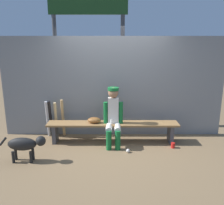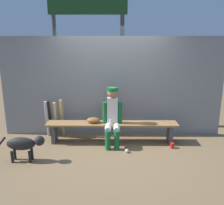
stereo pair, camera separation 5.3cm
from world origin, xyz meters
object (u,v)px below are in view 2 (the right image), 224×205
object	(u,v)px
bat_aluminum_black	(50,118)
scoreboard	(91,21)
bat_aluminum_silver	(47,119)
cup_on_bench	(111,121)
cup_on_ground	(172,145)
dog	(24,144)
baseball_glove	(93,120)
player_seated	(112,115)
bat_wood_natural	(55,119)
bat_wood_tan	(62,118)
dugout_bench	(112,127)
baseball	(127,151)

from	to	relation	value
bat_aluminum_black	scoreboard	world-z (taller)	scoreboard
bat_aluminum_silver	cup_on_bench	distance (m)	1.50
bat_aluminum_black	cup_on_ground	distance (m)	2.77
dog	baseball_glove	bearing A→B (deg)	36.40
player_seated	bat_wood_natural	distance (m)	1.40
bat_wood_tan	bat_aluminum_silver	bearing A→B (deg)	-170.99
dugout_bench	scoreboard	bearing A→B (deg)	113.69
player_seated	baseball_glove	world-z (taller)	player_seated
dugout_bench	baseball	world-z (taller)	dugout_bench
player_seated	cup_on_ground	size ratio (longest dim) A/B	11.04
cup_on_bench	dog	world-z (taller)	cup_on_bench
baseball_glove	cup_on_bench	bearing A→B (deg)	-7.85
dog	scoreboard	bearing A→B (deg)	62.88
dugout_bench	bat_aluminum_silver	distance (m)	1.51
cup_on_ground	scoreboard	xyz separation A→B (m)	(-1.76, 1.49, 2.55)
baseball_glove	bat_aluminum_black	world-z (taller)	bat_aluminum_black
player_seated	bat_aluminum_black	distance (m)	1.52
bat_wood_natural	scoreboard	distance (m)	2.48
bat_wood_tan	cup_on_ground	bearing A→B (deg)	-15.24
bat_aluminum_silver	scoreboard	size ratio (longest dim) A/B	0.23
bat_aluminum_black	dugout_bench	bearing A→B (deg)	-13.66
bat_aluminum_black	bat_aluminum_silver	distance (m)	0.07
cup_on_bench	bat_wood_tan	bearing A→B (deg)	160.36
bat_wood_tan	scoreboard	bearing A→B (deg)	53.92
dog	baseball	bearing A→B (deg)	10.66
dugout_bench	bat_wood_tan	size ratio (longest dim) A/B	3.22
bat_aluminum_silver	bat_aluminum_black	bearing A→B (deg)	44.94
baseball_glove	bat_aluminum_black	bearing A→B (deg)	161.33
bat_wood_natural	baseball	distance (m)	1.85
bat_wood_tan	cup_on_ground	world-z (taller)	bat_wood_tan
baseball	player_seated	bearing A→B (deg)	125.04
player_seated	scoreboard	distance (m)	2.40
bat_wood_tan	dog	distance (m)	1.30
baseball_glove	dog	bearing A→B (deg)	-143.60
bat_wood_natural	baseball	size ratio (longest dim) A/B	11.06
baseball_glove	bat_wood_natural	size ratio (longest dim) A/B	0.34
bat_wood_tan	cup_on_bench	size ratio (longest dim) A/B	7.93
baseball_glove	bat_aluminum_silver	bearing A→B (deg)	164.71
bat_wood_tan	bat_aluminum_silver	distance (m)	0.34
player_seated	cup_on_ground	distance (m)	1.38
cup_on_ground	cup_on_bench	xyz separation A→B (m)	(-1.26, 0.25, 0.44)
dugout_bench	cup_on_ground	size ratio (longest dim) A/B	25.52
bat_wood_tan	bat_aluminum_black	bearing A→B (deg)	-179.70
bat_wood_natural	dog	size ratio (longest dim) A/B	0.97
player_seated	bat_aluminum_silver	bearing A→B (deg)	164.95
bat_wood_natural	dog	xyz separation A→B (m)	(-0.28, -1.20, -0.07)
baseball	scoreboard	distance (m)	3.19
cup_on_ground	bat_aluminum_silver	bearing A→B (deg)	167.64
bat_wood_tan	bat_aluminum_silver	size ratio (longest dim) A/B	1.02
player_seated	baseball_glove	xyz separation A→B (m)	(-0.41, 0.10, -0.15)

